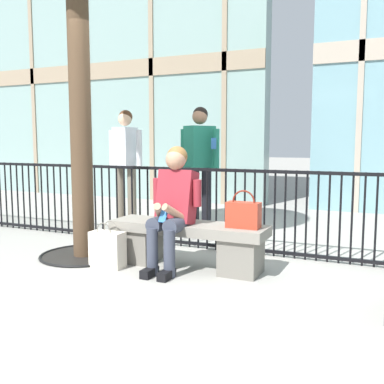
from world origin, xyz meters
TOP-DOWN VIEW (x-y plane):
  - ground_plane at (0.00, 0.00)m, footprint 60.00×60.00m
  - stone_bench at (0.00, 0.00)m, footprint 1.60×0.44m
  - seated_person_with_phone at (-0.10, -0.13)m, footprint 0.52×0.66m
  - handbag_on_bench at (0.58, -0.01)m, footprint 0.31×0.15m
  - shopping_bag at (-0.73, -0.34)m, footprint 0.35×0.17m
  - bystander_at_railing at (-1.75, 1.58)m, footprint 0.55×0.39m
  - bystander_further_back at (-0.52, 1.49)m, footprint 0.55×0.44m
  - plaza_railing at (0.00, 0.77)m, footprint 9.12×0.04m

SIDE VIEW (x-z plane):
  - ground_plane at x=0.00m, z-range 0.00..0.00m
  - shopping_bag at x=-0.73m, z-range -0.05..0.42m
  - stone_bench at x=0.00m, z-range 0.05..0.50m
  - plaza_railing at x=0.00m, z-range 0.01..0.96m
  - handbag_on_bench at x=0.58m, z-range 0.40..0.76m
  - seated_person_with_phone at x=-0.10m, z-range 0.04..1.26m
  - bystander_at_railing at x=-1.75m, z-range 0.15..1.86m
  - bystander_further_back at x=-0.52m, z-range 0.15..1.86m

